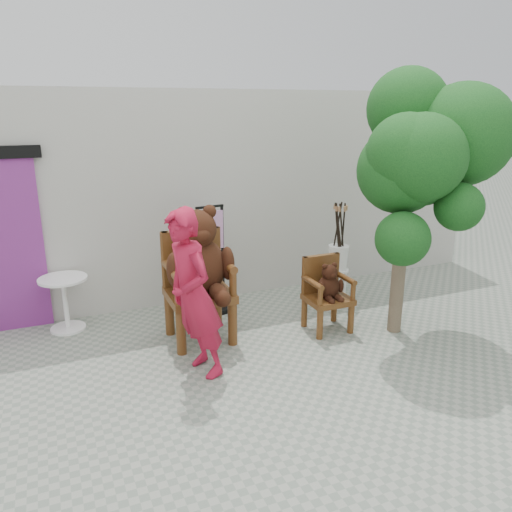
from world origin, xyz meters
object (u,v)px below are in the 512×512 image
Objects in this scene: chair_big at (198,266)px; display_stand at (211,273)px; person at (194,295)px; stool_bucket at (338,257)px; cafe_table at (65,297)px; tree at (426,149)px; chair_small at (327,288)px.

display_stand is (0.39, 0.73, -0.36)m from chair_big.
chair_big is 0.92× the size of person.
stool_bucket is at bearing 103.53° from person.
display_stand is at bearing -5.72° from cafe_table.
chair_big is at bearing 159.83° from tree.
chair_big is at bearing 167.97° from chair_small.
chair_big is at bearing -31.60° from cafe_table.
stool_bucket is (2.29, 0.53, -0.30)m from chair_big.
stool_bucket is at bearing -14.10° from display_stand.
chair_small is 3.34m from cafe_table.
person is 0.57× the size of tree.
stool_bucket is at bearing -5.89° from cafe_table.
chair_big reaches higher than stool_bucket.
display_stand is 1.91m from stool_bucket.
display_stand is at bearing 173.94° from stool_bucket.
chair_big reaches higher than cafe_table.
cafe_table is (-1.21, 1.75, -0.47)m from person.
tree is (0.88, -0.57, 1.75)m from chair_small.
display_stand is (0.69, 1.56, -0.33)m from person.
cafe_table is at bearing 166.25° from display_stand.
tree is at bearing -46.43° from display_stand.
person reaches higher than chair_big.
tree is (3.97, -1.83, 1.86)m from cafe_table.
stool_bucket is at bearing 96.92° from tree.
person is at bearing -165.36° from chair_small.
chair_big reaches higher than chair_small.
tree reaches higher than display_stand.
display_stand reaches higher than cafe_table.
stool_bucket is 2.21m from tree.
display_stand is at bearing 137.97° from chair_small.
person reaches higher than chair_small.
cafe_table is at bearing 148.40° from chair_big.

